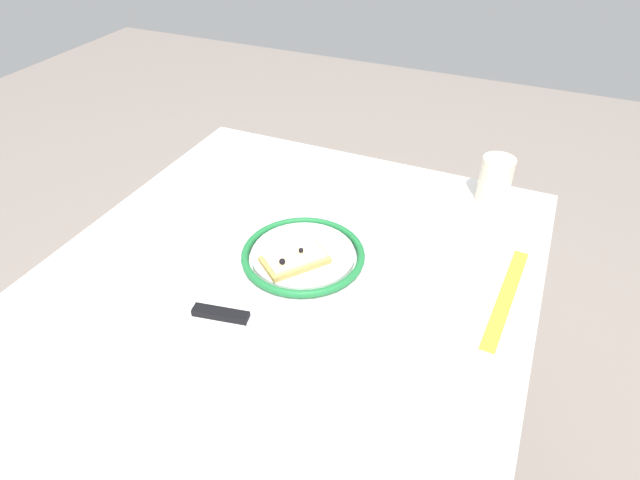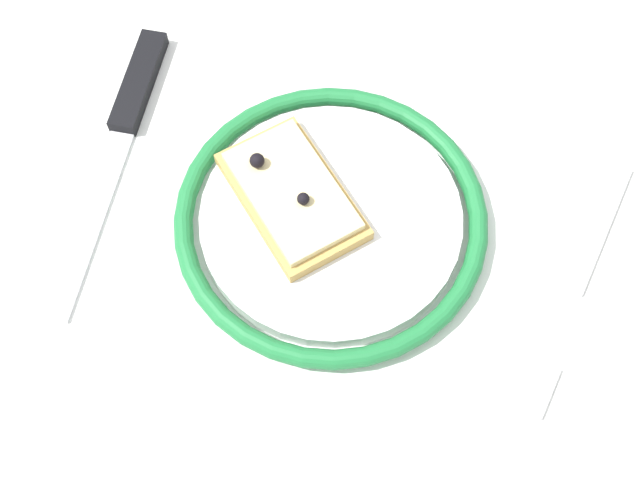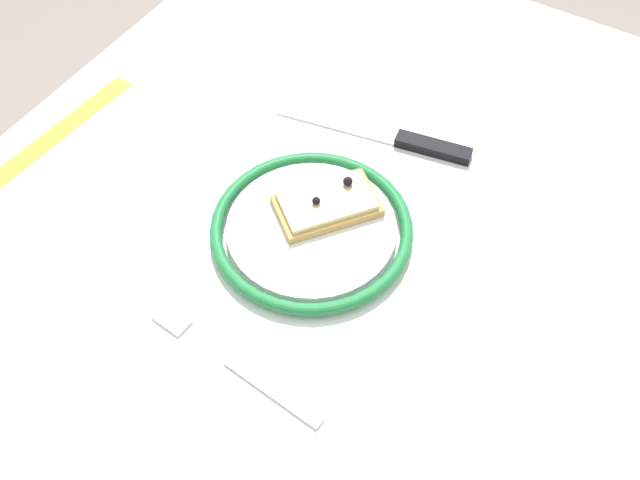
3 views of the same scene
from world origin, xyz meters
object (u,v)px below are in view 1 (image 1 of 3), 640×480
object	(u,v)px
dining_table	(285,315)
pizza_slice_near	(295,259)
plate	(303,255)
fork	(331,206)
knife	(241,318)
cup	(495,180)
measuring_tape	(506,297)

from	to	relation	value
dining_table	pizza_slice_near	distance (m)	0.11
plate	fork	bearing A→B (deg)	-173.89
knife	cup	distance (m)	0.58
plate	pizza_slice_near	distance (m)	0.03
plate	cup	distance (m)	0.43
fork	measuring_tape	world-z (taller)	fork
plate	measuring_tape	distance (m)	0.34
fork	dining_table	bearing A→B (deg)	1.99
measuring_tape	fork	bearing A→B (deg)	-105.58
fork	cup	bearing A→B (deg)	118.23
dining_table	pizza_slice_near	world-z (taller)	pizza_slice_near
plate	knife	xyz separation A→B (m)	(0.17, -0.03, -0.00)
plate	cup	xyz separation A→B (m)	(-0.33, 0.27, 0.04)
dining_table	measuring_tape	size ratio (longest dim) A/B	3.52
knife	measuring_tape	distance (m)	0.43
plate	knife	distance (m)	0.17
plate	cup	bearing A→B (deg)	140.34
plate	cup	world-z (taller)	cup
pizza_slice_near	knife	xyz separation A→B (m)	(0.14, -0.02, -0.02)
measuring_tape	plate	bearing A→B (deg)	-78.81
dining_table	cup	bearing A→B (deg)	143.85
cup	knife	bearing A→B (deg)	-30.65
dining_table	pizza_slice_near	bearing A→B (deg)	163.18
dining_table	measuring_tape	xyz separation A→B (m)	(-0.10, 0.35, 0.09)
dining_table	knife	bearing A→B (deg)	-7.37
dining_table	fork	distance (m)	0.25
knife	cup	xyz separation A→B (m)	(-0.50, 0.30, 0.04)
dining_table	cup	world-z (taller)	cup
measuring_tape	pizza_slice_near	bearing A→B (deg)	-74.06
pizza_slice_near	knife	bearing A→B (deg)	-9.32
plate	pizza_slice_near	bearing A→B (deg)	-3.29
cup	pizza_slice_near	bearing A→B (deg)	-37.42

